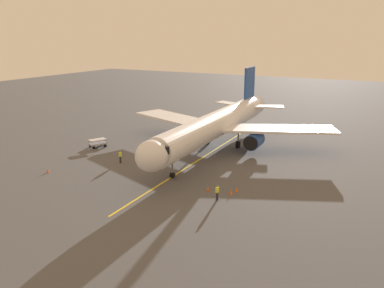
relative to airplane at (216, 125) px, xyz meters
name	(u,v)px	position (x,y,z in m)	size (l,w,h in m)	color
ground_plane	(214,145)	(1.53, -2.42, -4.00)	(220.00, 220.00, 0.00)	#4C4C4F
apron_lead_in_line	(197,161)	(-0.01, 6.28, -4.00)	(0.24, 40.00, 0.01)	yellow
airplane	(216,125)	(0.00, 0.00, 0.00)	(34.79, 40.29, 11.50)	white
ground_crew_marshaller	(217,192)	(-8.29, 17.51, -3.12)	(0.27, 0.41, 1.71)	#23232D
ground_crew_wing_walker	(176,153)	(3.04, 6.81, -3.12)	(0.33, 0.45, 1.71)	#23232D
ground_crew_loader	(120,157)	(9.01, 11.95, -3.12)	(0.46, 0.46, 1.71)	#23232D
baggage_cart_near_nose	(98,143)	(17.15, 7.22, -3.35)	(2.39, 2.95, 1.27)	#9E9EA3
safety_cone_nose_left	(231,192)	(-8.98, 15.37, -3.73)	(0.32, 0.32, 0.55)	#F2590F
safety_cone_nose_right	(237,189)	(-9.24, 14.30, -3.73)	(0.32, 0.32, 0.55)	#F2590F
safety_cone_wing_port	(48,170)	(14.74, 19.63, -3.73)	(0.32, 0.32, 0.55)	#F2590F
safety_cone_wing_starboard	(208,189)	(-6.28, 15.64, -3.73)	(0.32, 0.32, 0.55)	#F2590F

